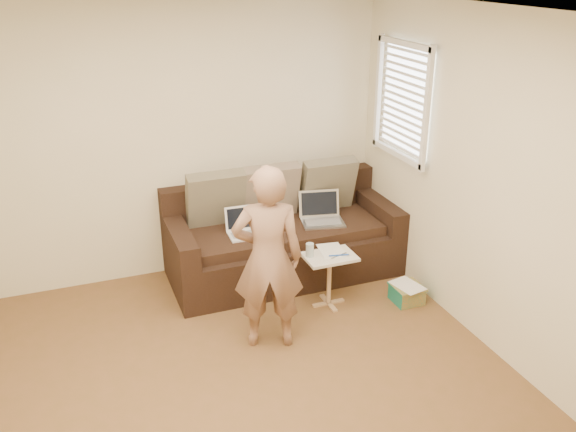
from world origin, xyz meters
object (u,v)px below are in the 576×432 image
object	(u,v)px
person	(268,258)
side_table	(329,280)
laptop_silver	(323,223)
striped_box	(407,293)
drinking_glass	(310,250)
laptop_white	(247,236)
sofa	(284,234)

from	to	relation	value
person	side_table	world-z (taller)	person
laptop_silver	person	bearing A→B (deg)	-121.11
striped_box	laptop_silver	bearing A→B (deg)	120.68
side_table	laptop_silver	bearing A→B (deg)	71.56
person	side_table	bearing A→B (deg)	-135.86
drinking_glass	striped_box	distance (m)	1.01
laptop_silver	striped_box	xyz separation A→B (m)	(0.48, -0.81, -0.44)
laptop_white	person	bearing A→B (deg)	-95.64
person	drinking_glass	world-z (taller)	person
person	striped_box	xyz separation A→B (m)	(1.38, 0.14, -0.68)
laptop_silver	sofa	bearing A→B (deg)	177.27
person	side_table	xyz separation A→B (m)	(0.70, 0.36, -0.51)
sofa	person	world-z (taller)	person
sofa	striped_box	size ratio (longest dim) A/B	8.21
laptop_white	laptop_silver	bearing A→B (deg)	2.29
laptop_white	person	xyz separation A→B (m)	(-0.13, -0.95, 0.24)
sofa	drinking_glass	distance (m)	0.65
person	striped_box	bearing A→B (deg)	-157.28
side_table	drinking_glass	distance (m)	0.35
sofa	striped_box	bearing A→B (deg)	-46.91
drinking_glass	striped_box	xyz separation A→B (m)	(0.85, -0.27, -0.47)
person	drinking_glass	size ratio (longest dim) A/B	12.66
sofa	person	distance (m)	1.22
laptop_white	person	distance (m)	0.99
side_table	sofa	bearing A→B (deg)	103.85
person	sofa	bearing A→B (deg)	-99.80
laptop_silver	person	world-z (taller)	person
laptop_silver	side_table	distance (m)	0.68
laptop_white	striped_box	world-z (taller)	laptop_white
sofa	laptop_silver	bearing A→B (deg)	-14.76
laptop_white	drinking_glass	xyz separation A→B (m)	(0.40, -0.54, 0.03)
person	laptop_white	bearing A→B (deg)	-80.93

